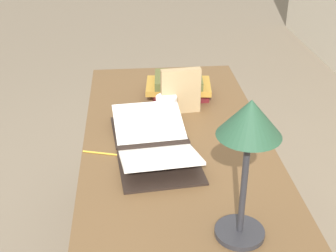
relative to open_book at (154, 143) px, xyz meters
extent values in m
cube|color=brown|center=(-0.07, 0.09, -0.04)|extent=(1.54, 0.73, 0.03)
cube|color=brown|center=(-0.79, -0.22, -0.43)|extent=(0.06, 0.06, 0.73)
cube|color=brown|center=(-0.79, 0.41, -0.43)|extent=(0.06, 0.06, 0.73)
cube|color=black|center=(0.00, 0.00, -0.01)|extent=(0.05, 0.28, 0.02)
cube|color=black|center=(-0.14, -0.01, -0.02)|extent=(0.29, 0.31, 0.01)
cube|color=black|center=(0.14, 0.01, -0.02)|extent=(0.29, 0.31, 0.01)
cube|color=white|center=(-0.13, -0.01, 0.02)|extent=(0.27, 0.30, 0.08)
cube|color=white|center=(0.13, 0.01, 0.02)|extent=(0.27, 0.30, 0.08)
cube|color=maroon|center=(-0.46, 0.14, 0.00)|extent=(0.21, 0.27, 0.04)
cube|color=#BC8933|center=(-0.46, 0.14, 0.03)|extent=(0.22, 0.31, 0.03)
cube|color=brown|center=(-0.46, 0.14, 0.06)|extent=(0.20, 0.23, 0.04)
cube|color=tan|center=(-0.30, 0.13, 0.08)|extent=(0.05, 0.17, 0.20)
cylinder|color=#2D2D33|center=(0.50, 0.22, -0.02)|extent=(0.15, 0.15, 0.02)
cylinder|color=#2D2D33|center=(0.50, 0.22, 0.15)|extent=(0.02, 0.02, 0.32)
cone|color=#285138|center=(0.50, 0.22, 0.36)|extent=(0.17, 0.17, 0.10)
cylinder|color=white|center=(-0.26, 0.07, 0.02)|extent=(0.09, 0.09, 0.09)
torus|color=white|center=(-0.22, 0.05, 0.02)|extent=(0.05, 0.03, 0.05)
cylinder|color=gold|center=(0.03, -0.19, -0.02)|extent=(0.05, 0.16, 0.01)
camera|label=1|loc=(1.53, -0.08, 0.90)|focal=50.00mm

